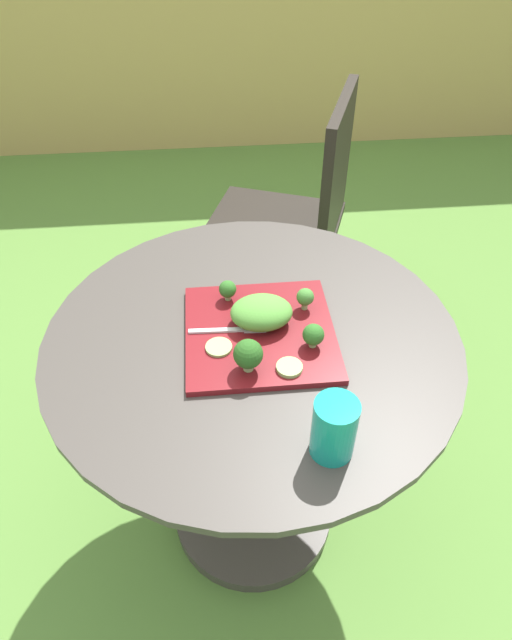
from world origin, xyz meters
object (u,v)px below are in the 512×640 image
patio_chair (299,209)px  fork (235,330)px  salad_plate (260,333)px  drinking_glass (334,431)px

patio_chair → fork: size_ratio=5.82×
salad_plate → patio_chair: bearing=75.0°
patio_chair → salad_plate: 0.84m
patio_chair → drinking_glass: bearing=-96.5°
salad_plate → drinking_glass: bearing=-72.3°
fork → salad_plate: bearing=-3.9°
patio_chair → salad_plate: (-0.21, -0.78, 0.20)m
salad_plate → drinking_glass: 0.30m
salad_plate → fork: (-0.05, 0.00, 0.01)m
patio_chair → drinking_glass: 1.10m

